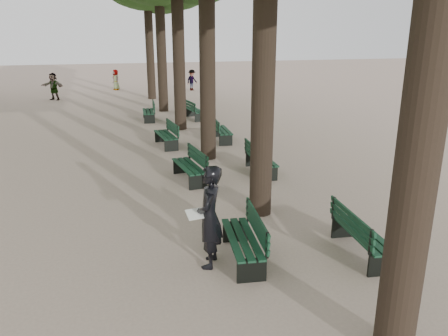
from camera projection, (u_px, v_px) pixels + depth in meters
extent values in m
plane|color=tan|center=(240.00, 290.00, 7.33)|extent=(120.00, 120.00, 0.00)
cylinder|color=#33261C|center=(430.00, 68.00, 4.79)|extent=(0.52, 0.52, 7.50)
cylinder|color=#33261C|center=(264.00, 51.00, 9.37)|extent=(0.52, 0.52, 7.50)
cylinder|color=#33261C|center=(207.00, 45.00, 13.96)|extent=(0.52, 0.52, 7.50)
cylinder|color=#33261C|center=(178.00, 42.00, 18.54)|extent=(0.52, 0.52, 7.50)
cylinder|color=#33261C|center=(161.00, 41.00, 23.13)|extent=(0.52, 0.52, 7.50)
cylinder|color=#33261C|center=(149.00, 39.00, 27.72)|extent=(0.52, 0.52, 7.50)
cube|color=black|center=(242.00, 249.00, 8.23)|extent=(0.75, 1.85, 0.45)
cube|color=black|center=(242.00, 238.00, 8.16)|extent=(0.77, 1.85, 0.04)
cube|color=black|center=(257.00, 224.00, 8.12)|extent=(0.27, 1.79, 0.40)
cube|color=black|center=(189.00, 173.00, 12.68)|extent=(0.70, 1.84, 0.45)
cube|color=black|center=(189.00, 166.00, 12.62)|extent=(0.72, 1.84, 0.04)
cube|color=black|center=(198.00, 156.00, 12.64)|extent=(0.22, 1.79, 0.40)
cube|color=black|center=(166.00, 141.00, 16.57)|extent=(0.67, 1.84, 0.45)
cube|color=black|center=(165.00, 135.00, 16.50)|extent=(0.69, 1.84, 0.04)
cube|color=black|center=(172.00, 127.00, 16.52)|extent=(0.19, 1.80, 0.40)
cube|color=black|center=(148.00, 116.00, 21.52)|extent=(0.67, 1.84, 0.45)
cube|color=black|center=(148.00, 111.00, 21.45)|extent=(0.69, 1.84, 0.04)
cube|color=black|center=(154.00, 106.00, 21.43)|extent=(0.19, 1.80, 0.40)
cube|color=black|center=(362.00, 244.00, 8.42)|extent=(0.71, 1.85, 0.45)
cube|color=black|center=(363.00, 234.00, 8.36)|extent=(0.73, 1.85, 0.04)
cube|color=black|center=(351.00, 222.00, 8.23)|extent=(0.23, 1.79, 0.40)
cube|color=black|center=(261.00, 166.00, 13.39)|extent=(0.62, 1.83, 0.45)
cube|color=black|center=(262.00, 159.00, 13.32)|extent=(0.64, 1.83, 0.04)
cube|color=black|center=(253.00, 151.00, 13.18)|extent=(0.14, 1.80, 0.40)
cube|color=black|center=(222.00, 136.00, 17.38)|extent=(0.67, 1.84, 0.45)
cube|color=black|center=(222.00, 130.00, 17.32)|extent=(0.69, 1.84, 0.04)
cube|color=black|center=(215.00, 124.00, 17.18)|extent=(0.19, 1.80, 0.40)
cube|color=black|center=(195.00, 115.00, 21.88)|extent=(0.70, 1.84, 0.45)
cube|color=black|center=(195.00, 110.00, 21.81)|extent=(0.72, 1.84, 0.04)
cube|color=black|center=(190.00, 105.00, 21.63)|extent=(0.22, 1.80, 0.40)
imported|color=black|center=(210.00, 217.00, 7.85)|extent=(0.66, 0.86, 1.92)
cube|color=white|center=(196.00, 214.00, 7.75)|extent=(0.37, 0.29, 0.12)
imported|color=#262628|center=(116.00, 80.00, 33.07)|extent=(0.56, 0.81, 1.53)
imported|color=#262628|center=(54.00, 86.00, 28.01)|extent=(1.52, 1.20, 1.73)
imported|color=#262628|center=(192.00, 80.00, 32.76)|extent=(0.99, 0.82, 1.54)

